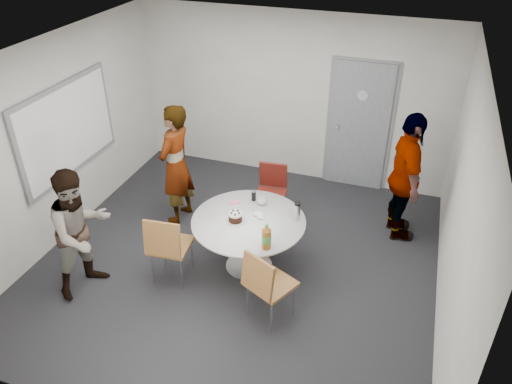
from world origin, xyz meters
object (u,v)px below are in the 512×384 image
(whiteboard, at_px, (68,129))
(person_left, at_px, (81,232))
(table, at_px, (250,227))
(chair_near_right, at_px, (265,282))
(person_right, at_px, (406,178))
(chair_near_left, at_px, (167,244))
(chair_far, at_px, (272,187))
(person_main, at_px, (176,165))
(door, at_px, (359,127))

(whiteboard, xyz_separation_m, person_left, (0.91, -1.19, -0.64))
(table, xyz_separation_m, chair_near_right, (0.46, -0.81, -0.06))
(person_left, relative_size, person_right, 0.88)
(chair_near_left, height_order, chair_far, chair_near_left)
(whiteboard, xyz_separation_m, chair_near_right, (3.12, -1.07, -0.87))
(chair_far, height_order, person_main, person_main)
(person_main, bearing_deg, person_right, 106.03)
(chair_near_right, bearing_deg, chair_far, 131.48)
(table, distance_m, chair_near_right, 0.93)
(person_main, bearing_deg, door, 133.27)
(door, distance_m, whiteboard, 4.25)
(chair_near_left, bearing_deg, person_main, 105.55)
(person_left, height_order, person_right, person_right)
(whiteboard, bearing_deg, chair_near_left, -24.66)
(chair_near_right, xyz_separation_m, person_right, (1.25, 2.16, 0.33))
(person_right, bearing_deg, chair_near_left, 110.66)
(door, relative_size, person_right, 1.16)
(whiteboard, relative_size, person_main, 1.07)
(whiteboard, xyz_separation_m, person_right, (4.37, 1.09, -0.54))
(person_left, bearing_deg, person_main, 8.04)
(person_right, bearing_deg, chair_far, 80.21)
(chair_near_right, distance_m, person_left, 2.22)
(chair_near_right, bearing_deg, chair_near_left, -164.02)
(door, height_order, person_right, door)
(chair_near_left, xyz_separation_m, chair_near_right, (1.30, -0.23, -0.02))
(door, height_order, chair_near_left, door)
(whiteboard, xyz_separation_m, table, (2.66, -0.26, -0.81))
(chair_near_left, bearing_deg, person_left, -164.30)
(table, relative_size, chair_near_left, 1.44)
(table, height_order, chair_far, table)
(chair_near_left, distance_m, person_right, 3.22)
(table, height_order, chair_near_right, table)
(door, distance_m, person_left, 4.37)
(chair_near_left, xyz_separation_m, person_right, (2.56, 1.93, 0.32))
(person_main, relative_size, person_left, 1.10)
(chair_near_right, bearing_deg, person_left, -150.68)
(chair_near_right, distance_m, person_main, 2.41)
(chair_near_right, bearing_deg, table, 145.72)
(whiteboard, relative_size, chair_far, 2.15)
(chair_near_left, relative_size, chair_near_right, 1.03)
(chair_near_left, distance_m, chair_near_right, 1.33)
(person_main, height_order, person_right, person_right)
(table, bearing_deg, person_main, 151.43)
(chair_near_right, bearing_deg, whiteboard, -172.72)
(whiteboard, distance_m, person_left, 1.63)
(whiteboard, height_order, person_main, whiteboard)
(person_right, bearing_deg, whiteboard, 87.72)
(chair_far, distance_m, person_main, 1.39)
(door, distance_m, chair_near_left, 3.60)
(chair_near_right, xyz_separation_m, person_main, (-1.82, 1.55, 0.30))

